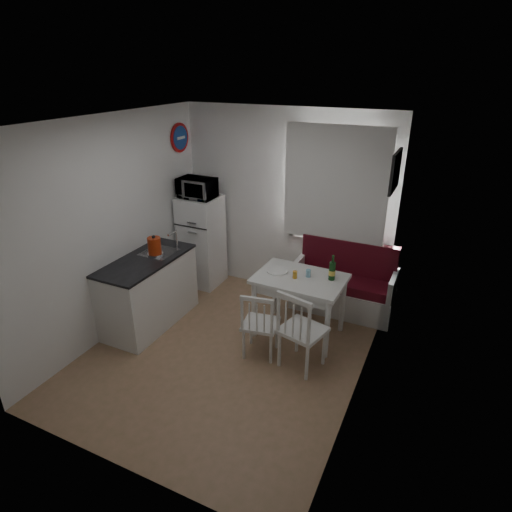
{
  "coord_description": "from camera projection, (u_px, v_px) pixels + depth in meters",
  "views": [
    {
      "loc": [
        2.06,
        -3.56,
        3.08
      ],
      "look_at": [
        0.14,
        0.5,
        1.06
      ],
      "focal_mm": 30.0,
      "sensor_mm": 36.0,
      "label": 1
    }
  ],
  "objects": [
    {
      "name": "floor",
      "position": [
        227.0,
        352.0,
        5.01
      ],
      "size": [
        3.0,
        3.5,
        0.02
      ],
      "primitive_type": "cube",
      "color": "olive",
      "rests_on": "ground"
    },
    {
      "name": "ceiling",
      "position": [
        219.0,
        121.0,
        3.94
      ],
      "size": [
        3.0,
        3.5,
        0.02
      ],
      "primitive_type": "cube",
      "color": "white",
      "rests_on": "wall_back"
    },
    {
      "name": "wall_back",
      "position": [
        286.0,
        205.0,
        5.91
      ],
      "size": [
        3.0,
        0.02,
        2.6
      ],
      "primitive_type": "cube",
      "color": "white",
      "rests_on": "floor"
    },
    {
      "name": "wall_front",
      "position": [
        103.0,
        339.0,
        3.03
      ],
      "size": [
        3.0,
        0.02,
        2.6
      ],
      "primitive_type": "cube",
      "color": "white",
      "rests_on": "floor"
    },
    {
      "name": "wall_left",
      "position": [
        113.0,
        229.0,
        5.06
      ],
      "size": [
        0.02,
        3.5,
        2.6
      ],
      "primitive_type": "cube",
      "color": "white",
      "rests_on": "floor"
    },
    {
      "name": "wall_right",
      "position": [
        368.0,
        278.0,
        3.89
      ],
      "size": [
        0.02,
        3.5,
        2.6
      ],
      "primitive_type": "cube",
      "color": "white",
      "rests_on": "floor"
    },
    {
      "name": "window",
      "position": [
        336.0,
        188.0,
        5.48
      ],
      "size": [
        1.22,
        0.06,
        1.47
      ],
      "primitive_type": "cube",
      "color": "silver",
      "rests_on": "wall_back"
    },
    {
      "name": "curtain",
      "position": [
        335.0,
        186.0,
        5.4
      ],
      "size": [
        1.35,
        0.02,
        1.5
      ],
      "primitive_type": "cube",
      "color": "white",
      "rests_on": "wall_back"
    },
    {
      "name": "kitchen_counter",
      "position": [
        149.0,
        291.0,
        5.41
      ],
      "size": [
        0.62,
        1.32,
        1.16
      ],
      "color": "silver",
      "rests_on": "floor"
    },
    {
      "name": "wall_sign",
      "position": [
        180.0,
        138.0,
        5.89
      ],
      "size": [
        0.03,
        0.4,
        0.4
      ],
      "primitive_type": "cylinder",
      "rotation": [
        0.0,
        1.57,
        0.0
      ],
      "color": "navy",
      "rests_on": "wall_left"
    },
    {
      "name": "picture_frame",
      "position": [
        395.0,
        171.0,
        4.49
      ],
      "size": [
        0.04,
        0.52,
        0.42
      ],
      "primitive_type": "cube",
      "color": "black",
      "rests_on": "wall_right"
    },
    {
      "name": "bench",
      "position": [
        343.0,
        289.0,
        5.75
      ],
      "size": [
        1.34,
        0.52,
        0.96
      ],
      "color": "silver",
      "rests_on": "floor"
    },
    {
      "name": "dining_table",
      "position": [
        300.0,
        284.0,
        5.08
      ],
      "size": [
        1.06,
        0.76,
        0.78
      ],
      "rotation": [
        0.0,
        0.0,
        -0.03
      ],
      "color": "silver",
      "rests_on": "floor"
    },
    {
      "name": "chair_left",
      "position": [
        257.0,
        319.0,
        4.71
      ],
      "size": [
        0.45,
        0.43,
        0.44
      ],
      "rotation": [
        0.0,
        0.0,
        0.17
      ],
      "color": "silver",
      "rests_on": "floor"
    },
    {
      "name": "chair_right",
      "position": [
        300.0,
        325.0,
        4.47
      ],
      "size": [
        0.54,
        0.53,
        0.51
      ],
      "rotation": [
        0.0,
        0.0,
        -0.25
      ],
      "color": "silver",
      "rests_on": "floor"
    },
    {
      "name": "fridge",
      "position": [
        202.0,
        241.0,
        6.34
      ],
      "size": [
        0.54,
        0.54,
        1.36
      ],
      "primitive_type": "cube",
      "color": "white",
      "rests_on": "floor"
    },
    {
      "name": "microwave",
      "position": [
        197.0,
        188.0,
        5.96
      ],
      "size": [
        0.51,
        0.34,
        0.28
      ],
      "primitive_type": "imported",
      "color": "white",
      "rests_on": "fridge"
    },
    {
      "name": "kettle",
      "position": [
        154.0,
        246.0,
        5.27
      ],
      "size": [
        0.2,
        0.2,
        0.26
      ],
      "primitive_type": "cylinder",
      "color": "#A42B0D",
      "rests_on": "kitchen_counter"
    },
    {
      "name": "wine_bottle",
      "position": [
        332.0,
        268.0,
        4.92
      ],
      "size": [
        0.08,
        0.08,
        0.31
      ],
      "primitive_type": null,
      "color": "#133D16",
      "rests_on": "dining_table"
    },
    {
      "name": "drinking_glass_orange",
      "position": [
        295.0,
        275.0,
        5.0
      ],
      "size": [
        0.05,
        0.05,
        0.09
      ],
      "primitive_type": "cylinder",
      "color": "gold",
      "rests_on": "dining_table"
    },
    {
      "name": "drinking_glass_blue",
      "position": [
        308.0,
        273.0,
        5.03
      ],
      "size": [
        0.06,
        0.06,
        0.09
      ],
      "primitive_type": "cylinder",
      "color": "#7BB7D1",
      "rests_on": "dining_table"
    },
    {
      "name": "plate",
      "position": [
        277.0,
        271.0,
        5.17
      ],
      "size": [
        0.26,
        0.26,
        0.02
      ],
      "primitive_type": "cylinder",
      "color": "white",
      "rests_on": "dining_table"
    }
  ]
}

